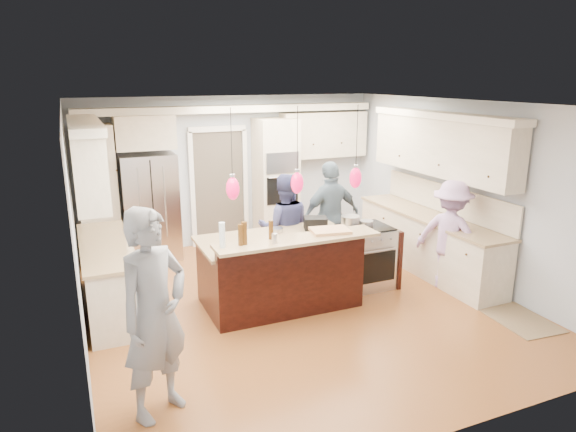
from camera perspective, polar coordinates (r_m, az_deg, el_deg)
name	(u,v)px	position (r m, az deg, el deg)	size (l,w,h in m)	color
ground_plane	(298,302)	(7.22, 1.11, -9.51)	(6.00, 6.00, 0.00)	#AD5E2F
room_shell	(299,173)	(6.67, 1.19, 4.82)	(5.54, 6.04, 2.72)	#B2BCC6
refrigerator	(150,207)	(8.95, -15.08, 0.97)	(0.90, 0.70, 1.80)	#B7B7BC
oven_column	(276,181)	(9.50, -1.36, 3.86)	(0.72, 0.69, 2.30)	beige
back_upper_cabinets	(193,158)	(9.05, -10.48, 6.38)	(5.30, 0.61, 2.54)	beige
right_counter_run	(432,206)	(8.36, 15.74, 1.03)	(0.64, 3.10, 2.51)	beige
left_cabinets	(101,234)	(7.06, -20.10, -1.91)	(0.64, 2.30, 2.51)	beige
kitchen_island	(279,270)	(7.01, -0.96, -6.01)	(2.10, 1.46, 1.12)	black
island_range	(365,256)	(7.69, 8.60, -4.46)	(0.82, 0.71, 0.92)	#B7B7BC
pendant_lights	(297,183)	(6.12, 1.03, 3.72)	(1.75, 0.15, 1.03)	black
person_bar_end	(155,315)	(4.78, -14.60, -10.57)	(0.72, 0.47, 1.97)	gray
person_far_left	(284,228)	(7.72, -0.39, -1.31)	(0.80, 0.62, 1.65)	navy
person_far_right	(331,217)	(8.15, 4.77, -0.06)	(1.03, 0.43, 1.76)	slate
person_range_side	(451,235)	(7.80, 17.62, -2.05)	(1.04, 0.60, 1.61)	#B993C6
floor_rug	(520,320)	(7.35, 24.41, -10.46)	(0.64, 0.94, 0.01)	olive
water_bottle	(222,235)	(5.93, -7.33, -2.11)	(0.07, 0.07, 0.30)	silver
beer_bottle_a	(241,235)	(5.99, -5.28, -2.10)	(0.06, 0.06, 0.25)	#41260B
beer_bottle_b	(244,233)	(6.01, -4.88, -1.92)	(0.07, 0.07, 0.27)	#41260B
beer_bottle_c	(271,230)	(6.20, -1.91, -1.54)	(0.06, 0.06, 0.23)	#41260B
drink_can	(274,238)	(6.05, -1.51, -2.51)	(0.06, 0.06, 0.12)	#B7B7BC
cutting_board	(330,231)	(6.52, 4.69, -1.62)	(0.48, 0.34, 0.04)	tan
pot_large	(350,221)	(7.49, 6.94, -0.57)	(0.27, 0.27, 0.16)	#B7B7BC
pot_small	(366,224)	(7.50, 8.71, -0.85)	(0.19, 0.19, 0.10)	#B7B7BC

